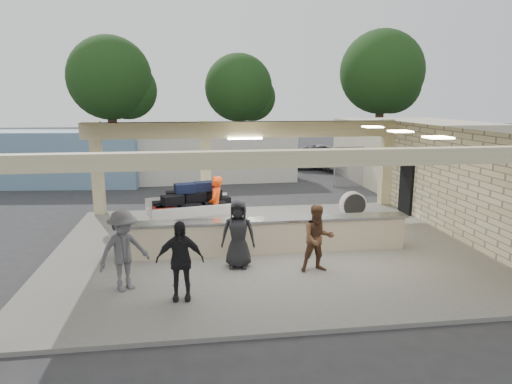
{
  "coord_description": "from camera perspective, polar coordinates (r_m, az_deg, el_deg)",
  "views": [
    {
      "loc": [
        -2.0,
        -12.65,
        4.4
      ],
      "look_at": [
        -0.07,
        1.0,
        1.54
      ],
      "focal_mm": 32.0,
      "sensor_mm": 36.0,
      "label": 1
    }
  ],
  "objects": [
    {
      "name": "adjacent_building",
      "position": [
        25.55,
        18.83,
        4.82
      ],
      "size": [
        6.0,
        8.0,
        3.2
      ],
      "primitive_type": "cube",
      "color": "beige",
      "rests_on": "ground"
    },
    {
      "name": "pavilion",
      "position": [
        13.84,
        1.36,
        -1.01
      ],
      "size": [
        12.01,
        10.0,
        3.55
      ],
      "color": "#63615C",
      "rests_on": "ground"
    },
    {
      "name": "drum_fan",
      "position": [
        16.59,
        12.01,
        -1.59
      ],
      "size": [
        0.94,
        0.51,
        1.03
      ],
      "rotation": [
        0.0,
        0.0,
        0.07
      ],
      "color": "silver",
      "rests_on": "pavilion"
    },
    {
      "name": "ground",
      "position": [
        13.54,
        0.9,
        -7.23
      ],
      "size": [
        120.0,
        120.0,
        0.0
      ],
      "primitive_type": "plane",
      "color": "#292A2C",
      "rests_on": "ground"
    },
    {
      "name": "tree_mid",
      "position": [
        39.05,
        -1.73,
        12.56
      ],
      "size": [
        6.0,
        5.6,
        8.0
      ],
      "color": "#382619",
      "rests_on": "ground"
    },
    {
      "name": "car_dark",
      "position": [
        28.88,
        8.78,
        4.3
      ],
      "size": [
        4.57,
        2.22,
        1.46
      ],
      "primitive_type": "imported",
      "rotation": [
        0.0,
        0.0,
        1.41
      ],
      "color": "black",
      "rests_on": "ground"
    },
    {
      "name": "container_white",
      "position": [
        24.42,
        -8.76,
        4.2
      ],
      "size": [
        11.63,
        2.58,
        2.51
      ],
      "primitive_type": "cube",
      "rotation": [
        0.0,
        0.0,
        0.02
      ],
      "color": "silver",
      "rests_on": "ground"
    },
    {
      "name": "luggage_cart",
      "position": [
        14.8,
        -8.07,
        -1.77
      ],
      "size": [
        3.08,
        2.26,
        1.63
      ],
      "rotation": [
        0.0,
        0.0,
        0.21
      ],
      "color": "silver",
      "rests_on": "pavilion"
    },
    {
      "name": "passenger_c",
      "position": [
        10.74,
        -16.2,
        -7.04
      ],
      "size": [
        1.23,
        1.04,
        1.86
      ],
      "primitive_type": "imported",
      "rotation": [
        0.0,
        0.0,
        0.61
      ],
      "color": "#545459",
      "rests_on": "pavilion"
    },
    {
      "name": "fence",
      "position": [
        25.47,
        22.77,
        3.27
      ],
      "size": [
        12.06,
        0.06,
        2.03
      ],
      "color": "gray",
      "rests_on": "ground"
    },
    {
      "name": "car_white_b",
      "position": [
        29.72,
        16.63,
        4.26
      ],
      "size": [
        5.29,
        3.15,
        1.57
      ],
      "primitive_type": "imported",
      "rotation": [
        0.0,
        0.0,
        1.85
      ],
      "color": "silver",
      "rests_on": "ground"
    },
    {
      "name": "passenger_b",
      "position": [
        10.01,
        -9.48,
        -8.44
      ],
      "size": [
        1.04,
        0.41,
        1.75
      ],
      "primitive_type": "imported",
      "rotation": [
        0.0,
        0.0,
        -0.04
      ],
      "color": "black",
      "rests_on": "pavilion"
    },
    {
      "name": "baggage_handler",
      "position": [
        14.51,
        -5.05,
        -1.7
      ],
      "size": [
        0.54,
        0.76,
        1.88
      ],
      "primitive_type": "imported",
      "rotation": [
        0.0,
        0.0,
        4.46
      ],
      "color": "#FF450D",
      "rests_on": "pavilion"
    },
    {
      "name": "tree_left",
      "position": [
        37.26,
        -17.26,
        13.05
      ],
      "size": [
        6.6,
        6.3,
        9.0
      ],
      "color": "#382619",
      "rests_on": "ground"
    },
    {
      "name": "car_white_a",
      "position": [
        28.75,
        13.58,
        4.2
      ],
      "size": [
        6.14,
        4.67,
        1.59
      ],
      "primitive_type": "imported",
      "rotation": [
        0.0,
        0.0,
        1.99
      ],
      "color": "silver",
      "rests_on": "ground"
    },
    {
      "name": "container_blue",
      "position": [
        25.53,
        -26.0,
        3.76
      ],
      "size": [
        10.81,
        3.6,
        2.76
      ],
      "primitive_type": "cube",
      "rotation": [
        0.0,
        0.0,
        -0.1
      ],
      "color": "#688BA7",
      "rests_on": "ground"
    },
    {
      "name": "passenger_d",
      "position": [
        11.69,
        -2.24,
        -5.25
      ],
      "size": [
        0.91,
        0.49,
        1.78
      ],
      "primitive_type": "imported",
      "rotation": [
        0.0,
        0.0,
        -0.17
      ],
      "color": "black",
      "rests_on": "pavilion"
    },
    {
      "name": "tree_right",
      "position": [
        41.22,
        15.76,
        13.84
      ],
      "size": [
        7.2,
        7.0,
        10.0
      ],
      "color": "#382619",
      "rests_on": "ground"
    },
    {
      "name": "baggage_counter",
      "position": [
        12.89,
        1.26,
        -5.48
      ],
      "size": [
        8.2,
        0.58,
        0.98
      ],
      "color": "#C1AF90",
      "rests_on": "pavilion"
    },
    {
      "name": "passenger_a",
      "position": [
        11.53,
        7.74,
        -5.77
      ],
      "size": [
        0.84,
        0.39,
        1.71
      ],
      "primitive_type": "imported",
      "rotation": [
        0.0,
        0.0,
        0.04
      ],
      "color": "brown",
      "rests_on": "pavilion"
    }
  ]
}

